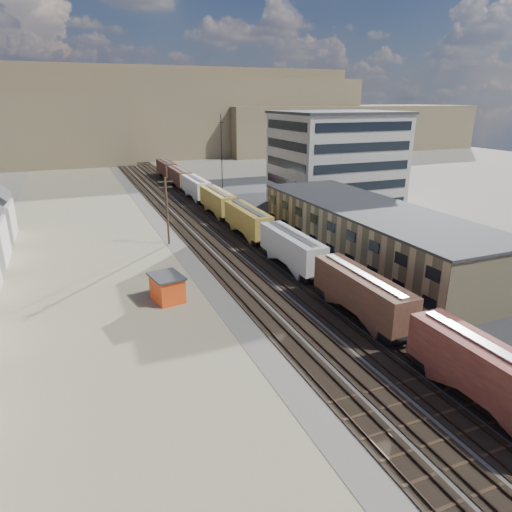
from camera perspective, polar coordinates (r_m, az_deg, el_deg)
name	(u,v)px	position (r m, az deg, el deg)	size (l,w,h in m)	color
ground	(398,385)	(37.66, 17.36, -15.13)	(300.00, 300.00, 0.00)	#6B6356
ballast_bed	(208,225)	(78.99, -5.98, 3.83)	(18.00, 200.00, 0.06)	#4C4742
dirt_yard	(89,258)	(66.51, -20.13, -0.21)	(24.00, 180.00, 0.03)	#807758
asphalt_lot	(367,234)	(75.43, 13.70, 2.64)	(26.00, 120.00, 0.04)	#232326
rail_tracks	(205,225)	(78.82, -6.37, 3.85)	(11.40, 200.00, 0.24)	black
freight_train	(232,209)	(78.17, -3.08, 5.84)	(3.00, 119.74, 4.46)	black
warehouse	(370,233)	(62.69, 14.02, 2.77)	(12.40, 40.40, 7.25)	tan
office_tower	(336,160)	(93.10, 9.94, 11.76)	(22.60, 18.60, 18.45)	#9E998E
utility_pole_north	(167,210)	(68.21, -11.06, 5.71)	(2.20, 0.32, 10.00)	#382619
radio_mast	(222,163)	(88.34, -4.29, 11.51)	(1.20, 0.16, 18.00)	black
hills_north	(120,117)	(192.46, -16.68, 16.34)	(265.00, 80.00, 32.00)	brown
maintenance_shed	(167,288)	(49.83, -11.03, -3.91)	(3.72, 4.45, 2.90)	#E64415
parked_car_blue	(318,199)	(97.65, 7.74, 7.13)	(2.48, 5.37, 1.49)	#162250
parked_car_far	(388,214)	(86.35, 16.15, 5.05)	(2.01, 5.01, 1.71)	silver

